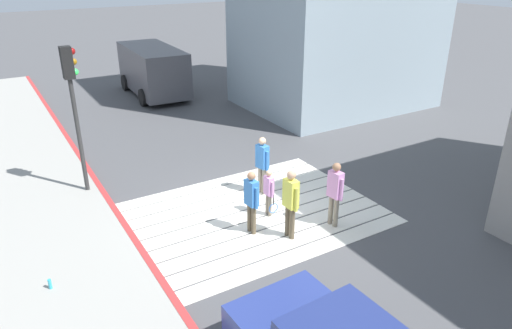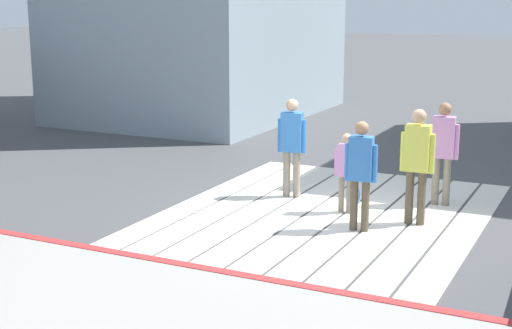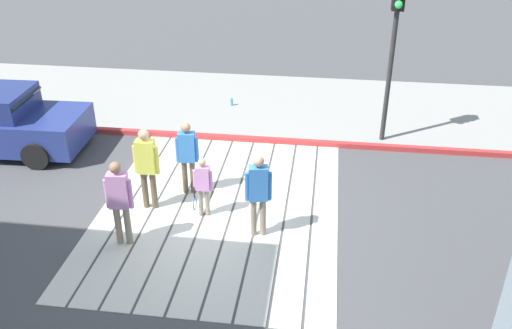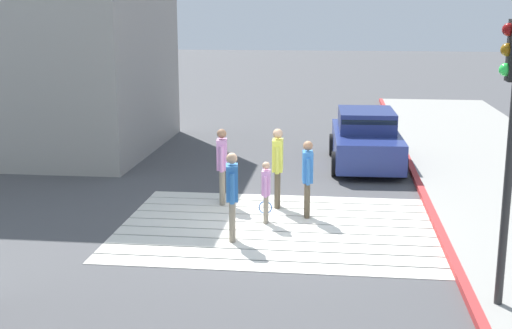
{
  "view_description": "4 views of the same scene",
  "coord_description": "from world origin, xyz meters",
  "px_view_note": "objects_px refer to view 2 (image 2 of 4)",
  "views": [
    {
      "loc": [
        -5.67,
        -9.46,
        6.32
      ],
      "look_at": [
        0.54,
        0.87,
        0.99
      ],
      "focal_mm": 32.83,
      "sensor_mm": 36.0,
      "label": 1
    },
    {
      "loc": [
        -10.93,
        -4.11,
        3.44
      ],
      "look_at": [
        -0.48,
        1.0,
        0.83
      ],
      "focal_mm": 52.55,
      "sensor_mm": 36.0,
      "label": 2
    },
    {
      "loc": [
        9.5,
        2.06,
        6.38
      ],
      "look_at": [
        0.29,
        0.81,
        1.28
      ],
      "focal_mm": 38.85,
      "sensor_mm": 36.0,
      "label": 3
    },
    {
      "loc": [
        -1.16,
        13.3,
        4.38
      ],
      "look_at": [
        0.46,
        -0.23,
        1.26
      ],
      "focal_mm": 48.02,
      "sensor_mm": 36.0,
      "label": 4
    }
  ],
  "objects_px": {
    "pedestrian_adult_trailing": "(361,168)",
    "pedestrian_teen_behind": "(443,146)",
    "pedestrian_adult_side": "(417,158)",
    "pedestrian_child_with_racket": "(347,169)",
    "pedestrian_adult_lead": "(292,141)"
  },
  "relations": [
    {
      "from": "pedestrian_adult_trailing",
      "to": "pedestrian_teen_behind",
      "type": "relative_size",
      "value": 0.95
    },
    {
      "from": "pedestrian_adult_side",
      "to": "pedestrian_child_with_racket",
      "type": "distance_m",
      "value": 1.22
    },
    {
      "from": "pedestrian_adult_lead",
      "to": "pedestrian_child_with_racket",
      "type": "height_order",
      "value": "pedestrian_adult_lead"
    },
    {
      "from": "pedestrian_adult_side",
      "to": "pedestrian_child_with_racket",
      "type": "bearing_deg",
      "value": 83.39
    },
    {
      "from": "pedestrian_adult_lead",
      "to": "pedestrian_child_with_racket",
      "type": "xyz_separation_m",
      "value": [
        -0.53,
        -1.19,
        -0.27
      ]
    },
    {
      "from": "pedestrian_adult_side",
      "to": "pedestrian_child_with_racket",
      "type": "relative_size",
      "value": 1.37
    },
    {
      "from": "pedestrian_adult_side",
      "to": "pedestrian_adult_lead",
      "type": "bearing_deg",
      "value": 74.33
    },
    {
      "from": "pedestrian_adult_trailing",
      "to": "pedestrian_adult_side",
      "type": "distance_m",
      "value": 0.96
    },
    {
      "from": "pedestrian_adult_trailing",
      "to": "pedestrian_adult_side",
      "type": "xyz_separation_m",
      "value": [
        0.69,
        -0.66,
        0.08
      ]
    },
    {
      "from": "pedestrian_adult_trailing",
      "to": "pedestrian_child_with_racket",
      "type": "xyz_separation_m",
      "value": [
        0.83,
        0.5,
        -0.23
      ]
    },
    {
      "from": "pedestrian_adult_trailing",
      "to": "pedestrian_child_with_racket",
      "type": "relative_size",
      "value": 1.27
    },
    {
      "from": "pedestrian_adult_lead",
      "to": "pedestrian_adult_trailing",
      "type": "height_order",
      "value": "pedestrian_adult_lead"
    },
    {
      "from": "pedestrian_adult_trailing",
      "to": "pedestrian_adult_lead",
      "type": "bearing_deg",
      "value": 51.33
    },
    {
      "from": "pedestrian_teen_behind",
      "to": "pedestrian_child_with_racket",
      "type": "xyz_separation_m",
      "value": [
        -1.13,
        1.28,
        -0.28
      ]
    },
    {
      "from": "pedestrian_adult_lead",
      "to": "pedestrian_child_with_racket",
      "type": "distance_m",
      "value": 1.33
    }
  ]
}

